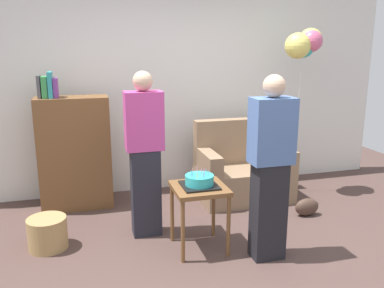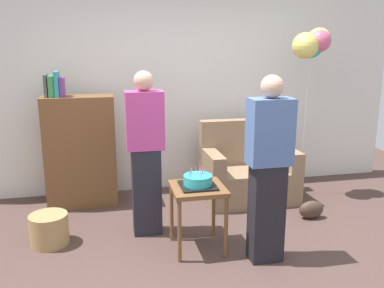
% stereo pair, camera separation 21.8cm
% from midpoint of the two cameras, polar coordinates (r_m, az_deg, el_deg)
% --- Properties ---
extents(ground_plane, '(8.00, 8.00, 0.00)m').
position_cam_midpoint_polar(ground_plane, '(3.74, 2.03, -16.08)').
color(ground_plane, '#4C3833').
extents(wall_back, '(6.00, 0.10, 2.70)m').
position_cam_midpoint_polar(wall_back, '(5.26, -4.65, 8.14)').
color(wall_back, silver).
rests_on(wall_back, ground_plane).
extents(couch, '(1.10, 0.70, 0.96)m').
position_cam_midpoint_polar(couch, '(5.06, 5.84, -3.81)').
color(couch, '#8C7054').
rests_on(couch, ground_plane).
extents(bookshelf, '(0.80, 0.36, 1.58)m').
position_cam_midpoint_polar(bookshelf, '(4.86, -17.48, -1.07)').
color(bookshelf, brown).
rests_on(bookshelf, ground_plane).
extents(side_table, '(0.48, 0.48, 0.61)m').
position_cam_midpoint_polar(side_table, '(3.72, -0.66, -7.36)').
color(side_table, brown).
rests_on(side_table, ground_plane).
extents(birthday_cake, '(0.32, 0.32, 0.17)m').
position_cam_midpoint_polar(birthday_cake, '(3.67, -0.66, -5.25)').
color(birthday_cake, black).
rests_on(birthday_cake, side_table).
extents(person_blowing_candles, '(0.36, 0.22, 1.63)m').
position_cam_midpoint_polar(person_blowing_candles, '(3.96, -8.24, -1.42)').
color(person_blowing_candles, '#23232D').
rests_on(person_blowing_candles, ground_plane).
extents(person_holding_cake, '(0.36, 0.22, 1.63)m').
position_cam_midpoint_polar(person_holding_cake, '(3.52, 9.23, -3.41)').
color(person_holding_cake, black).
rests_on(person_holding_cake, ground_plane).
extents(wicker_basket, '(0.36, 0.36, 0.30)m').
position_cam_midpoint_polar(wicker_basket, '(4.14, -21.14, -11.65)').
color(wicker_basket, '#A88451').
rests_on(wicker_basket, ground_plane).
extents(handbag, '(0.28, 0.14, 0.20)m').
position_cam_midpoint_polar(handbag, '(4.72, 14.59, -8.59)').
color(handbag, '#473328').
rests_on(handbag, ground_plane).
extents(balloon_bunch, '(0.49, 0.36, 2.06)m').
position_cam_midpoint_polar(balloon_bunch, '(5.14, 14.40, 13.54)').
color(balloon_bunch, silver).
rests_on(balloon_bunch, ground_plane).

